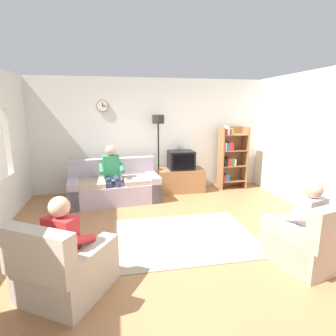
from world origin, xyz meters
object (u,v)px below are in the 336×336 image
object	(u,v)px
tv_stand	(181,180)
armchair_near_bookshelf	(308,242)
tv	(181,160)
bookshelf	(231,156)
person_on_couch	(112,171)
person_in_left_armchair	(68,239)
couch	(114,187)
person_in_right_armchair	(305,217)
floor_lamp	(158,132)
armchair_near_window	(65,269)

from	to	relation	value
tv_stand	armchair_near_bookshelf	world-z (taller)	armchair_near_bookshelf
tv	bookshelf	world-z (taller)	bookshelf
person_on_couch	person_in_left_armchair	xyz separation A→B (m)	(-0.46, -2.83, -0.09)
couch	person_in_right_armchair	bearing A→B (deg)	-49.76
person_in_right_armchair	person_in_left_armchair	bearing A→B (deg)	-179.22
couch	bookshelf	bearing A→B (deg)	9.68
bookshelf	floor_lamp	size ratio (longest dim) A/B	0.85
couch	person_on_couch	size ratio (longest dim) A/B	1.60
tv_stand	person_in_right_armchair	size ratio (longest dim) A/B	0.98
tv	floor_lamp	size ratio (longest dim) A/B	0.32
tv	armchair_near_window	size ratio (longest dim) A/B	0.51
bookshelf	person_on_couch	distance (m)	3.00
bookshelf	armchair_near_bookshelf	size ratio (longest dim) A/B	1.50
tv_stand	bookshelf	xyz separation A→B (m)	(1.31, 0.07, 0.53)
tv_stand	couch	bearing A→B (deg)	-165.14
person_in_left_armchair	person_on_couch	bearing A→B (deg)	80.81
armchair_near_bookshelf	person_in_right_armchair	xyz separation A→B (m)	(-0.02, 0.09, 0.32)
tv	bookshelf	xyz separation A→B (m)	(1.31, 0.10, 0.03)
bookshelf	person_in_left_armchair	xyz separation A→B (m)	(-3.39, -3.43, -0.21)
bookshelf	floor_lamp	xyz separation A→B (m)	(-1.83, 0.03, 0.64)
bookshelf	armchair_near_window	world-z (taller)	bookshelf
floor_lamp	tv	bearing A→B (deg)	-13.16
tv_stand	tv	size ratio (longest dim) A/B	1.83
couch	floor_lamp	size ratio (longest dim) A/B	1.07
floor_lamp	person_on_couch	bearing A→B (deg)	-150.16
armchair_near_window	person_in_left_armchair	bearing A→B (deg)	58.18
person_on_couch	tv_stand	bearing A→B (deg)	18.10
couch	armchair_near_bookshelf	bearing A→B (deg)	-50.34
bookshelf	armchair_near_bookshelf	distance (m)	3.54
armchair_near_window	person_in_left_armchair	size ratio (longest dim) A/B	1.04
tv_stand	floor_lamp	world-z (taller)	floor_lamp
tv	armchair_near_bookshelf	world-z (taller)	tv
tv_stand	person_in_left_armchair	xyz separation A→B (m)	(-2.09, -3.36, 0.32)
armchair_near_window	person_in_right_armchair	xyz separation A→B (m)	(2.99, 0.12, 0.32)
armchair_near_bookshelf	person_in_right_armchair	world-z (taller)	person_in_right_armchair
armchair_near_bookshelf	person_on_couch	size ratio (longest dim) A/B	0.85
tv	person_on_couch	xyz separation A→B (m)	(-1.63, -0.51, -0.08)
bookshelf	person_in_left_armchair	distance (m)	4.83
couch	person_in_right_armchair	size ratio (longest dim) A/B	1.77
tv_stand	floor_lamp	xyz separation A→B (m)	(-0.53, 0.10, 1.17)
person_in_right_armchair	tv_stand	bearing A→B (deg)	104.52
armchair_near_window	floor_lamp	bearing A→B (deg)	65.59
tv_stand	bookshelf	distance (m)	1.41
tv_stand	floor_lamp	size ratio (longest dim) A/B	0.59
floor_lamp	person_on_couch	world-z (taller)	floor_lamp
armchair_near_window	person_on_couch	world-z (taller)	person_on_couch
person_in_left_armchair	person_in_right_armchair	world-z (taller)	same
person_on_couch	person_in_right_armchair	distance (m)	3.74
person_in_right_armchair	bookshelf	bearing A→B (deg)	82.52
armchair_near_bookshelf	person_in_left_armchair	xyz separation A→B (m)	(-2.97, 0.05, 0.32)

